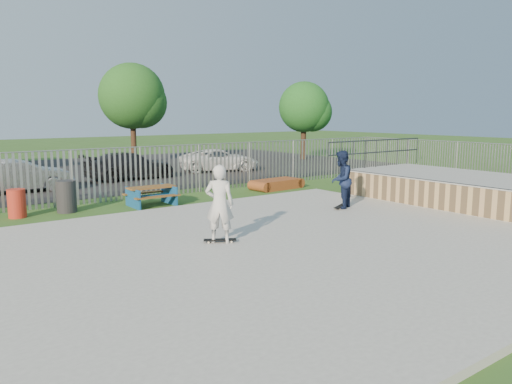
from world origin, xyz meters
TOP-DOWN VIEW (x-y plane):
  - ground at (0.00, 0.00)m, footprint 120.00×120.00m
  - concrete_slab at (0.00, 0.00)m, footprint 15.00×12.00m
  - quarter_pipe at (9.50, 1.04)m, footprint 5.50×7.05m
  - fence at (1.00, 4.59)m, footprint 26.04×16.02m
  - picnic_table at (0.62, 7.27)m, footprint 1.69×1.40m
  - funbox at (6.76, 7.74)m, footprint 2.17×1.22m
  - trash_bin_red at (-3.69, 7.93)m, footprint 0.55×0.55m
  - trash_bin_grey at (-2.17, 7.87)m, footprint 0.64×0.64m
  - parking_lot at (0.00, 19.00)m, footprint 40.00×18.00m
  - car_silver at (-2.48, 13.32)m, footprint 4.20×1.70m
  - car_dark at (2.85, 14.55)m, footprint 4.69×2.10m
  - car_white at (8.36, 14.92)m, footprint 4.89×3.38m
  - tree_mid at (6.05, 21.60)m, footprint 4.18×4.18m
  - tree_right at (17.18, 17.61)m, footprint 3.56×3.56m
  - skateboard_a at (5.15, 2.36)m, footprint 0.81×0.53m
  - skateboard_b at (-0.47, 1.00)m, footprint 0.79×0.58m
  - skater_navy at (5.15, 2.36)m, footprint 1.16×1.06m
  - skater_white at (-0.47, 1.00)m, footprint 0.83×0.81m

SIDE VIEW (x-z plane):
  - ground at x=0.00m, z-range 0.00..0.00m
  - parking_lot at x=0.00m, z-range 0.00..0.02m
  - concrete_slab at x=0.00m, z-range 0.00..0.15m
  - skateboard_a at x=5.15m, z-range 0.15..0.23m
  - skateboard_b at x=-0.47m, z-range 0.15..0.23m
  - funbox at x=6.76m, z-range 0.00..0.42m
  - picnic_table at x=0.62m, z-range 0.01..0.71m
  - trash_bin_red at x=-3.69m, z-range 0.00..0.91m
  - trash_bin_grey at x=-2.17m, z-range 0.00..1.07m
  - quarter_pipe at x=9.50m, z-range -0.54..1.65m
  - car_white at x=8.36m, z-range 0.02..1.26m
  - car_dark at x=2.85m, z-range 0.02..1.36m
  - car_silver at x=-2.48m, z-range 0.02..1.38m
  - fence at x=1.00m, z-range 0.00..2.00m
  - skater_navy at x=5.15m, z-range 0.15..2.07m
  - skater_white at x=-0.47m, z-range 0.15..2.07m
  - tree_right at x=17.18m, z-range 0.94..6.44m
  - tree_mid at x=6.05m, z-range 1.12..7.56m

